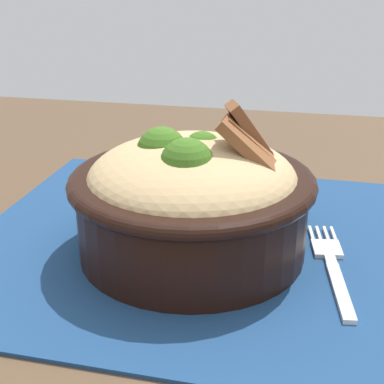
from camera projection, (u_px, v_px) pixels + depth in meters
table at (242, 343)px, 0.46m from camera, size 1.22×0.93×0.75m
placemat at (209, 243)px, 0.46m from camera, size 0.39×0.33×0.00m
bowl at (192, 195)px, 0.43m from camera, size 0.22×0.22×0.12m
fork at (331, 263)px, 0.42m from camera, size 0.03×0.13×0.00m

